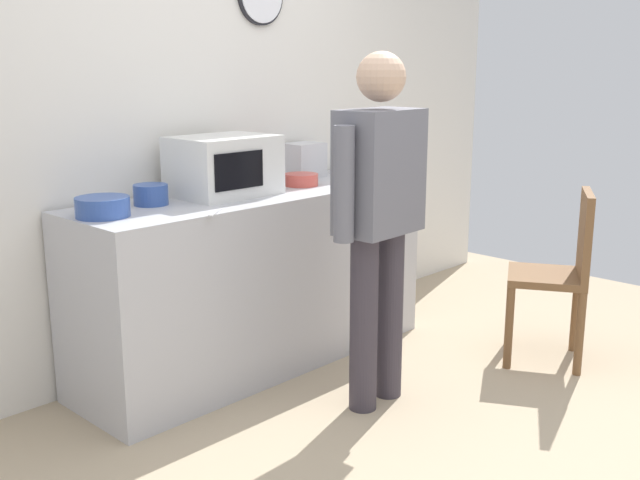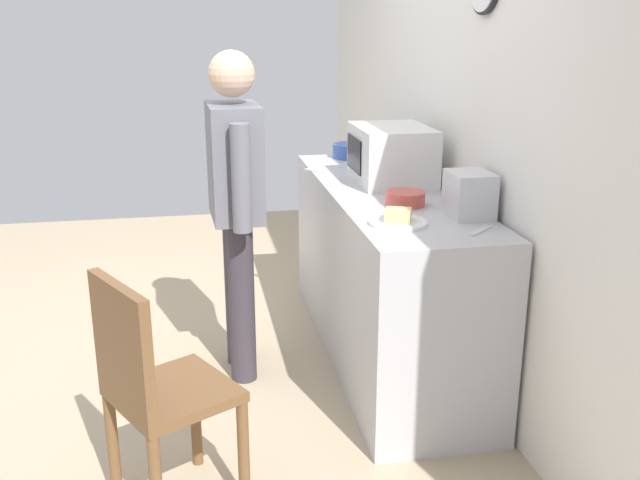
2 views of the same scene
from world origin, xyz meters
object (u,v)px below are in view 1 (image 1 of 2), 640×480
Objects in this scene: salad_bowl at (103,207)px; mixing_bowl at (151,195)px; spoon_utensil at (337,173)px; wooden_chair at (562,268)px; cereal_bowl at (301,180)px; toaster at (304,160)px; sandwich_plate at (355,178)px; microwave at (224,166)px; fork_utensil at (215,213)px; person_standing at (379,205)px.

mixing_bowl reaches higher than salad_bowl.
spoon_utensil is 1.44m from wooden_chair.
wooden_chair is (0.80, -1.16, -0.44)m from cereal_bowl.
cereal_bowl is at bearing -0.78° from salad_bowl.
cereal_bowl is 0.86× the size of toaster.
toaster is (-0.07, 0.35, 0.08)m from sandwich_plate.
fork_utensil is (-0.34, -0.35, -0.15)m from microwave.
microwave is at bearing 136.20° from wooden_chair.
cereal_bowl is 0.87m from fork_utensil.
cereal_bowl is 0.52m from spoon_utensil.
sandwich_plate is 0.27× the size of wooden_chair.
microwave is at bearing -5.07° from mixing_bowl.
toaster is 0.13× the size of person_standing.
wooden_chair is at bearing -36.73° from mixing_bowl.
toaster is at bearing 8.01° from salad_bowl.
microwave is at bearing -168.20° from toaster.
microwave is 0.51m from fork_utensil.
mixing_bowl is 0.96× the size of fork_utensil.
mixing_bowl is at bearing 174.93° from microwave.
toaster is at bearing 62.62° from person_standing.
sandwich_plate is 0.36m from toaster.
person_standing reaches higher than microwave.
sandwich_plate is 0.33m from cereal_bowl.
cereal_bowl is at bearing -137.51° from toaster.
salad_bowl is at bearing -171.99° from toaster.
spoon_utensil is 0.18× the size of wooden_chair.
spoon_utensil is (0.24, -0.04, -0.10)m from toaster.
sandwich_plate is 0.88m from person_standing.
sandwich_plate is 0.15× the size of person_standing.
sandwich_plate is at bearing -22.40° from cereal_bowl.
microwave is 0.53× the size of wooden_chair.
microwave is 0.83m from sandwich_plate.
sandwich_plate is at bearing -78.94° from toaster.
mixing_bowl is 1.39m from spoon_utensil.
wooden_chair is (1.70, -1.27, -0.46)m from mixing_bowl.
fork_utensil is (-1.06, -0.50, -0.10)m from toaster.
salad_bowl is 1.39× the size of spoon_utensil.
spoon_utensil is (0.48, 0.18, -0.03)m from cereal_bowl.
person_standing reaches higher than sandwich_plate.
toaster is 1.29× the size of fork_utensil.
spoon_utensil is (0.97, 0.11, -0.15)m from microwave.
fork_utensil is at bearing -154.72° from toaster.
microwave is at bearing 166.09° from sandwich_plate.
wooden_chair is (0.56, -1.38, -0.51)m from toaster.
salad_bowl is at bearing -163.81° from mixing_bowl.
microwave reaches higher than spoon_utensil.
spoon_utensil and wooden_chair have the same top height.
microwave is 2.94× the size of fork_utensil.
cereal_bowl is 1.11× the size of spoon_utensil.
microwave is 3.06× the size of mixing_bowl.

